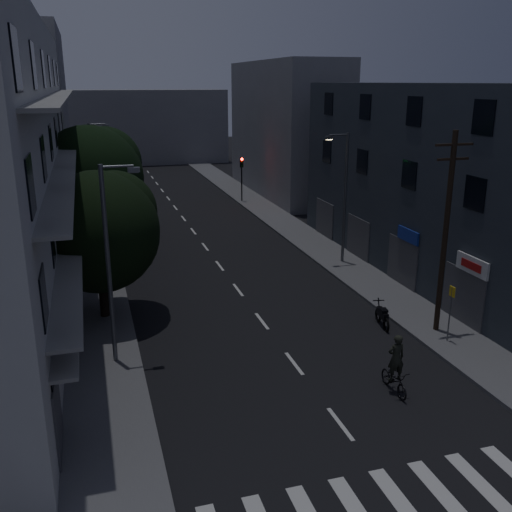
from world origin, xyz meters
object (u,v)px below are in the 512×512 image
utility_pole (446,230)px  cyclist (395,373)px  motorcycle (382,316)px  bus_stop_sign (451,304)px

utility_pole → cyclist: 7.38m
motorcycle → bus_stop_sign: bearing=-44.3°
motorcycle → cyclist: (-2.50, -5.50, 0.30)m
utility_pole → bus_stop_sign: bearing=-100.3°
utility_pole → bus_stop_sign: (-0.21, -1.19, -2.98)m
motorcycle → cyclist: cyclist is taller
utility_pole → cyclist: (-4.53, -4.14, -4.09)m
bus_stop_sign → motorcycle: bearing=125.6°
utility_pole → cyclist: size_ratio=3.91×
motorcycle → cyclist: size_ratio=0.81×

